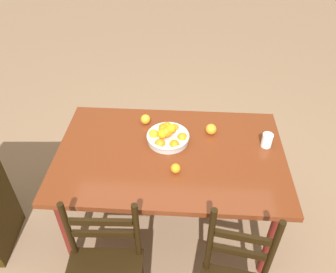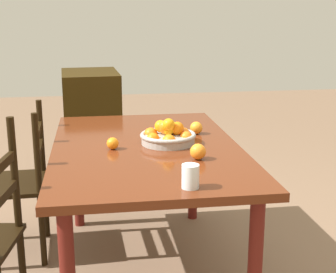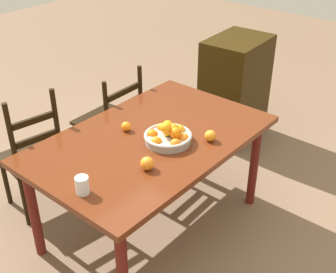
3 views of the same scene
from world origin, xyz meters
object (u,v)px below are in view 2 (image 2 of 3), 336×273
chair_by_cabinet (15,184)px  orange_loose_0 (196,128)px  fruit_bowl (168,135)px  orange_loose_2 (198,152)px  drinking_glass (190,176)px  orange_loose_1 (113,143)px  cabinet (92,129)px  dining_table (146,160)px

chair_by_cabinet → orange_loose_0: (-0.14, -1.09, 0.35)m
fruit_bowl → orange_loose_2: fruit_bowl is taller
chair_by_cabinet → orange_loose_2: (-0.64, -0.99, 0.35)m
drinking_glass → fruit_bowl: bearing=-0.9°
chair_by_cabinet → orange_loose_1: 0.78m
fruit_bowl → drinking_glass: (-0.70, 0.01, 0.00)m
cabinet → drinking_glass: size_ratio=9.63×
dining_table → fruit_bowl: 0.18m
orange_loose_2 → fruit_bowl: bearing=18.2°
fruit_bowl → cabinet: bearing=16.0°
chair_by_cabinet → drinking_glass: bearing=38.4°
fruit_bowl → orange_loose_0: (0.18, -0.20, -0.01)m
orange_loose_2 → orange_loose_0: bearing=-10.8°
orange_loose_0 → orange_loose_2: 0.50m
fruit_bowl → drinking_glass: 0.70m
fruit_bowl → orange_loose_0: 0.27m
orange_loose_2 → chair_by_cabinet: bearing=57.4°
orange_loose_1 → orange_loose_2: size_ratio=0.80×
dining_table → fruit_bowl: size_ratio=5.13×
orange_loose_1 → drinking_glass: size_ratio=0.63×
orange_loose_1 → orange_loose_2: 0.48m
dining_table → chair_by_cabinet: chair_by_cabinet is taller
cabinet → orange_loose_1: cabinet is taller
dining_table → fruit_bowl: bearing=-77.4°
cabinet → fruit_bowl: cabinet is taller
cabinet → drinking_glass: (-2.19, -0.42, 0.32)m
dining_table → orange_loose_1: (-0.04, 0.18, 0.11)m
cabinet → dining_table: bearing=-172.2°
orange_loose_0 → drinking_glass: 0.90m
chair_by_cabinet → orange_loose_0: chair_by_cabinet is taller
dining_table → fruit_bowl: fruit_bowl is taller
orange_loose_1 → orange_loose_2: bearing=-120.6°
orange_loose_2 → dining_table: bearing=38.5°
orange_loose_0 → orange_loose_1: orange_loose_0 is taller
fruit_bowl → orange_loose_1: size_ratio=4.84×
dining_table → orange_loose_2: 0.39m
drinking_glass → cabinet: bearing=10.8°
chair_by_cabinet → drinking_glass: size_ratio=9.13×
chair_by_cabinet → orange_loose_0: size_ratio=12.48×
dining_table → drinking_glass: (-0.67, -0.11, 0.13)m
orange_loose_2 → drinking_glass: size_ratio=0.78×
chair_by_cabinet → cabinet: size_ratio=0.95×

